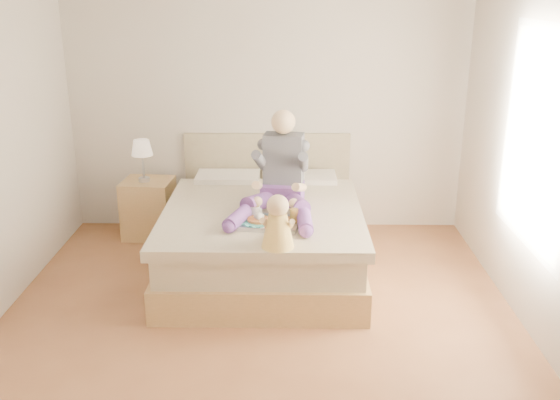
{
  "coord_description": "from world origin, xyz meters",
  "views": [
    {
      "loc": [
        0.22,
        -4.14,
        2.43
      ],
      "look_at": [
        0.15,
        0.65,
        0.77
      ],
      "focal_mm": 40.0,
      "sensor_mm": 36.0,
      "label": 1
    }
  ],
  "objects_px": {
    "bed": "(264,232)",
    "adult": "(281,179)",
    "baby": "(278,226)",
    "tray": "(270,221)",
    "nightstand": "(149,208)"
  },
  "relations": [
    {
      "from": "bed",
      "to": "adult",
      "type": "distance_m",
      "value": 0.58
    },
    {
      "from": "nightstand",
      "to": "adult",
      "type": "relative_size",
      "value": 0.56
    },
    {
      "from": "bed",
      "to": "baby",
      "type": "xyz_separation_m",
      "value": [
        0.15,
        -1.0,
        0.46
      ]
    },
    {
      "from": "tray",
      "to": "baby",
      "type": "bearing_deg",
      "value": -71.94
    },
    {
      "from": "nightstand",
      "to": "tray",
      "type": "bearing_deg",
      "value": -39.77
    },
    {
      "from": "adult",
      "to": "baby",
      "type": "xyz_separation_m",
      "value": [
        -0.01,
        -0.87,
        -0.08
      ]
    },
    {
      "from": "adult",
      "to": "nightstand",
      "type": "bearing_deg",
      "value": 156.93
    },
    {
      "from": "adult",
      "to": "tray",
      "type": "height_order",
      "value": "adult"
    },
    {
      "from": "adult",
      "to": "baby",
      "type": "height_order",
      "value": "adult"
    },
    {
      "from": "baby",
      "to": "bed",
      "type": "bearing_deg",
      "value": 103.94
    },
    {
      "from": "bed",
      "to": "nightstand",
      "type": "xyz_separation_m",
      "value": [
        -1.19,
        0.68,
        -0.02
      ]
    },
    {
      "from": "nightstand",
      "to": "adult",
      "type": "distance_m",
      "value": 1.67
    },
    {
      "from": "nightstand",
      "to": "tray",
      "type": "xyz_separation_m",
      "value": [
        1.27,
        -1.24,
        0.35
      ]
    },
    {
      "from": "baby",
      "to": "adult",
      "type": "bearing_deg",
      "value": 95.15
    },
    {
      "from": "adult",
      "to": "baby",
      "type": "bearing_deg",
      "value": -82.41
    }
  ]
}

